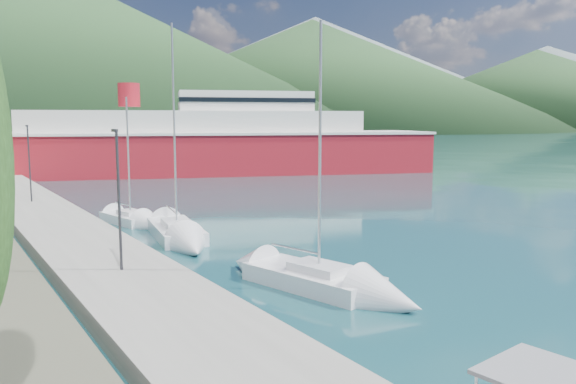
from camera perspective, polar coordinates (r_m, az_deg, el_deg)
ground at (r=131.59m, az=-25.92°, el=3.43°), size 1400.00×1400.00×0.00m
quay at (r=37.69m, az=-21.96°, el=-3.67°), size 5.00×88.00×0.80m
hills_far at (r=651.62m, az=-19.42°, el=13.09°), size 1480.00×900.00×180.00m
hills_near at (r=401.69m, az=-16.59°, el=13.01°), size 1010.00×520.00×115.00m
lamp_posts at (r=25.98m, az=-17.49°, el=0.01°), size 0.15×46.17×6.06m
sailboat_near at (r=23.48m, az=6.32°, el=-9.83°), size 4.49×8.89×12.26m
sailboat_mid at (r=33.46m, az=-10.60°, el=-4.71°), size 4.27×9.97×13.91m
sailboat_far at (r=39.98m, az=-14.83°, el=-2.95°), size 3.31×6.83×9.63m
ferry at (r=77.86m, az=-8.98°, el=4.75°), size 64.72×34.94×12.71m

